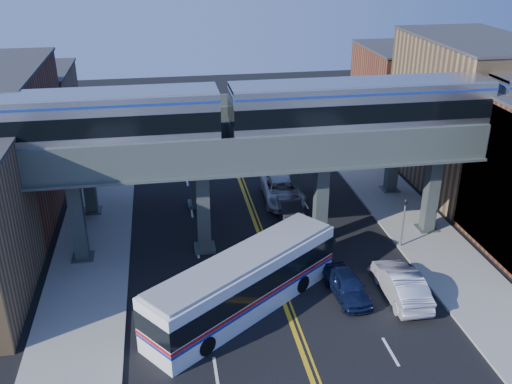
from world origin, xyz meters
TOP-DOWN VIEW (x-y plane):
  - ground at (0.00, 0.00)m, footprint 120.00×120.00m
  - sidewalk_west at (-11.50, 10.00)m, footprint 5.00×70.00m
  - sidewalk_east at (11.50, 10.00)m, footprint 5.00×70.00m
  - building_west_c at (-18.50, 29.00)m, footprint 8.00×10.00m
  - building_east_b at (18.50, 16.00)m, footprint 8.00×14.00m
  - building_east_c at (18.50, 29.00)m, footprint 8.00×10.00m
  - mural_panel at (14.55, 4.00)m, footprint 0.10×9.50m
  - elevated_viaduct_near at (0.00, 8.00)m, footprint 52.00×3.60m
  - elevated_viaduct_far at (0.00, 15.00)m, footprint 52.00×3.60m
  - transit_train at (6.32, 8.00)m, footprint 51.80×3.25m
  - stop_sign at (0.30, 3.00)m, footprint 0.76×0.09m
  - traffic_signal at (9.20, 6.00)m, footprint 0.15×0.18m
  - transit_bus at (-2.35, 0.92)m, footprint 11.94×10.00m
  - car_lane_a at (3.81, 1.11)m, footprint 2.08×4.51m
  - car_lane_b at (2.69, 11.36)m, footprint 1.71×4.61m
  - car_lane_c at (2.77, 14.80)m, footprint 3.23×6.41m
  - car_lane_d at (3.68, 24.77)m, footprint 2.80×5.81m
  - car_parked_curb at (6.88, 0.52)m, footprint 2.03×5.48m

SIDE VIEW (x-z plane):
  - ground at x=0.00m, z-range 0.00..0.00m
  - sidewalk_west at x=-11.50m, z-range 0.00..0.16m
  - sidewalk_east at x=11.50m, z-range 0.00..0.16m
  - car_lane_a at x=3.81m, z-range 0.00..1.50m
  - car_lane_b at x=2.69m, z-range 0.00..1.50m
  - car_lane_d at x=3.68m, z-range 0.00..1.63m
  - car_lane_c at x=2.77m, z-range 0.00..1.74m
  - car_parked_curb at x=6.88m, z-range 0.00..1.79m
  - transit_bus at x=-2.35m, z-range 0.05..3.35m
  - stop_sign at x=0.30m, z-range 0.44..3.07m
  - traffic_signal at x=9.20m, z-range 0.25..4.35m
  - building_west_c at x=-18.50m, z-range 0.00..8.00m
  - building_east_c at x=18.50m, z-range 0.00..9.00m
  - mural_panel at x=14.55m, z-range 0.00..9.50m
  - building_east_b at x=18.50m, z-range 0.00..12.00m
  - elevated_viaduct_near at x=0.00m, z-range 2.77..10.17m
  - elevated_viaduct_far at x=0.00m, z-range 2.77..10.17m
  - transit_train at x=6.32m, z-range 7.55..11.35m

